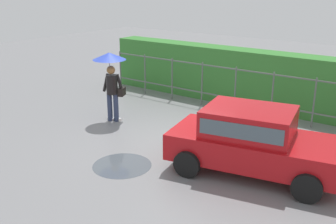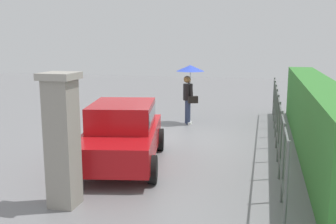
% 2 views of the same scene
% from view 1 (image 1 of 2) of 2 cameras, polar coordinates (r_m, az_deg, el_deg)
% --- Properties ---
extents(ground_plane, '(40.00, 40.00, 0.00)m').
position_cam_1_polar(ground_plane, '(10.88, 1.12, -3.89)').
color(ground_plane, slate).
extents(car, '(3.96, 2.44, 1.48)m').
position_cam_1_polar(car, '(8.98, 11.93, -3.70)').
color(car, '#B71116').
rests_on(car, ground).
extents(pedestrian, '(0.99, 0.99, 2.09)m').
position_cam_1_polar(pedestrian, '(12.04, -8.19, 5.91)').
color(pedestrian, '#2D3856').
rests_on(pedestrian, ground).
extents(fence_section, '(10.16, 0.05, 1.50)m').
position_cam_1_polar(fence_section, '(13.07, 9.61, 3.50)').
color(fence_section, '#59605B').
rests_on(fence_section, ground).
extents(hedge_row, '(11.11, 0.90, 1.90)m').
position_cam_1_polar(hedge_row, '(13.91, 11.51, 4.80)').
color(hedge_row, '#387F33').
rests_on(hedge_row, ground).
extents(puddle_near, '(1.38, 1.38, 0.00)m').
position_cam_1_polar(puddle_near, '(9.44, -6.59, -7.60)').
color(puddle_near, '#4C545B').
rests_on(puddle_near, ground).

